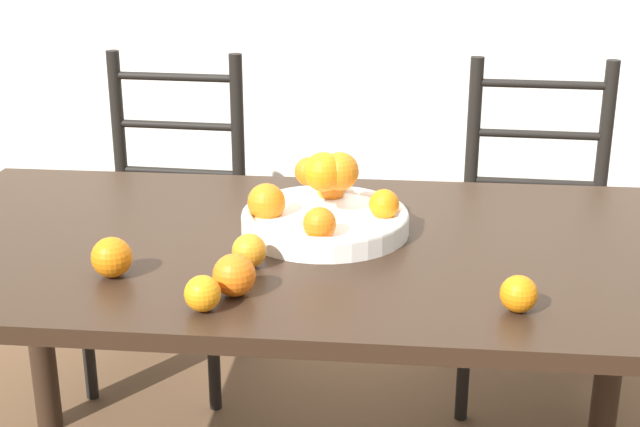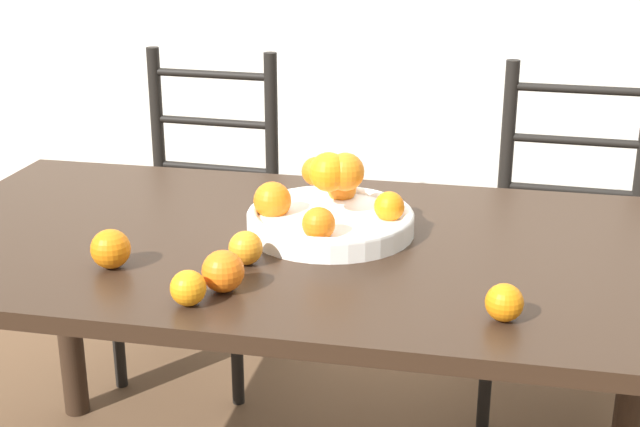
{
  "view_description": "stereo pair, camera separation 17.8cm",
  "coord_description": "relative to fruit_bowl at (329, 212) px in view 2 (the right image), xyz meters",
  "views": [
    {
      "loc": [
        0.22,
        -1.72,
        1.41
      ],
      "look_at": [
        0.05,
        -0.05,
        0.82
      ],
      "focal_mm": 50.0,
      "sensor_mm": 36.0,
      "label": 1
    },
    {
      "loc": [
        0.4,
        -1.7,
        1.41
      ],
      "look_at": [
        0.05,
        -0.05,
        0.82
      ],
      "focal_mm": 50.0,
      "sensor_mm": 36.0,
      "label": 2
    }
  ],
  "objects": [
    {
      "name": "orange_loose_0",
      "position": [
        -0.17,
        -0.4,
        -0.01
      ],
      "size": [
        0.06,
        0.06,
        0.06
      ],
      "color": "orange",
      "rests_on": "dining_table"
    },
    {
      "name": "fruit_bowl",
      "position": [
        0.0,
        0.0,
        0.0
      ],
      "size": [
        0.36,
        0.36,
        0.18
      ],
      "color": "white",
      "rests_on": "dining_table"
    },
    {
      "name": "chair_right",
      "position": [
        0.55,
        0.68,
        -0.32
      ],
      "size": [
        0.44,
        0.42,
        0.98
      ],
      "rotation": [
        0.0,
        0.0,
        -0.04
      ],
      "color": "black",
      "rests_on": "ground_plane"
    },
    {
      "name": "orange_loose_2",
      "position": [
        -0.37,
        -0.28,
        -0.01
      ],
      "size": [
        0.08,
        0.08,
        0.08
      ],
      "color": "orange",
      "rests_on": "dining_table"
    },
    {
      "name": "orange_loose_3",
      "position": [
        -0.12,
        -0.2,
        -0.01
      ],
      "size": [
        0.07,
        0.07,
        0.07
      ],
      "color": "orange",
      "rests_on": "dining_table"
    },
    {
      "name": "dining_table",
      "position": [
        -0.05,
        -0.05,
        -0.14
      ],
      "size": [
        1.68,
        0.89,
        0.74
      ],
      "color": "black",
      "rests_on": "ground_plane"
    },
    {
      "name": "orange_loose_1",
      "position": [
        0.37,
        -0.35,
        -0.01
      ],
      "size": [
        0.07,
        0.07,
        0.07
      ],
      "color": "orange",
      "rests_on": "dining_table"
    },
    {
      "name": "orange_loose_4",
      "position": [
        -0.13,
        -0.34,
        -0.01
      ],
      "size": [
        0.08,
        0.08,
        0.08
      ],
      "color": "orange",
      "rests_on": "dining_table"
    },
    {
      "name": "chair_left",
      "position": [
        -0.54,
        0.68,
        -0.32
      ],
      "size": [
        0.44,
        0.42,
        0.98
      ],
      "rotation": [
        0.0,
        0.0,
        -0.05
      ],
      "color": "black",
      "rests_on": "ground_plane"
    }
  ]
}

